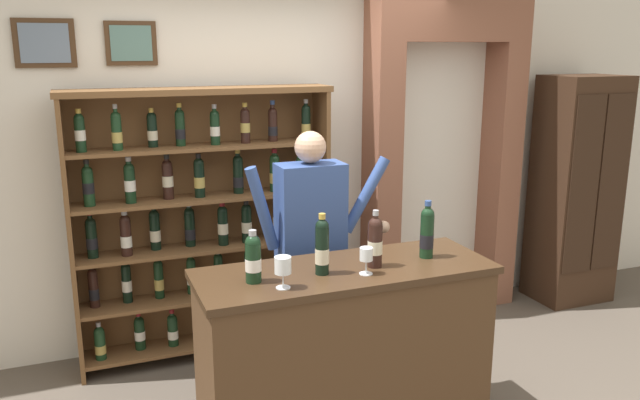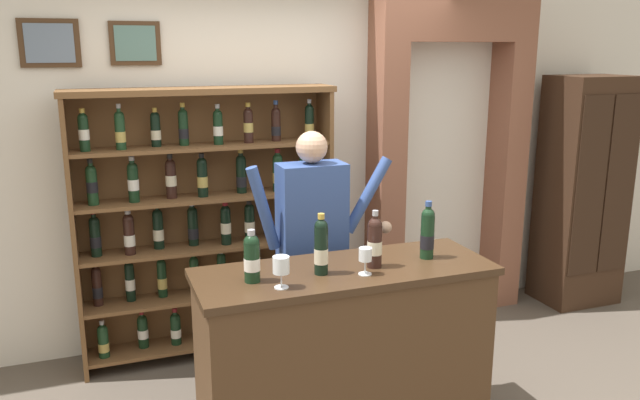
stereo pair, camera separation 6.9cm
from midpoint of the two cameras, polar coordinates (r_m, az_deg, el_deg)
The scene contains 12 objects.
back_wall at distance 4.81m, azimuth -3.76°, elevation 7.70°, with size 12.00×0.19×3.34m.
wine_shelf at distance 4.48m, azimuth -9.75°, elevation -1.63°, with size 1.80×0.31×1.90m.
archway_doorway at distance 5.27m, azimuth 11.44°, elevation 5.29°, with size 1.32×0.45×2.56m.
side_cabinet at distance 5.84m, azimuth 22.84°, elevation 0.72°, with size 0.63×0.49×1.94m.
tasting_counter at distance 3.61m, azimuth 2.74°, elevation -13.76°, with size 1.61×0.58×1.02m.
shopkeeper at distance 3.91m, azimuth -0.18°, elevation -3.17°, with size 0.95×0.22×1.68m.
tasting_bottle_riserva at distance 3.19m, azimuth -5.52°, elevation -5.14°, with size 0.08×0.08×0.27m.
tasting_bottle_bianco at distance 3.27m, azimuth 0.71°, elevation -4.19°, with size 0.07×0.07×0.32m.
tasting_bottle_super_tuscan at distance 3.39m, azimuth 5.52°, elevation -3.74°, with size 0.08×0.08×0.31m.
tasting_bottle_vin_santo at distance 3.57m, azimuth 10.19°, elevation -2.91°, with size 0.08×0.08×0.33m.
wine_glass_center at distance 3.29m, azimuth 4.69°, elevation -5.07°, with size 0.07×0.07×0.14m.
wine_glass_spare at distance 3.10m, azimuth -2.87°, elevation -5.99°, with size 0.08×0.08×0.16m.
Camera 2 is at (-1.31, -2.96, 2.17)m, focal length 35.63 mm.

